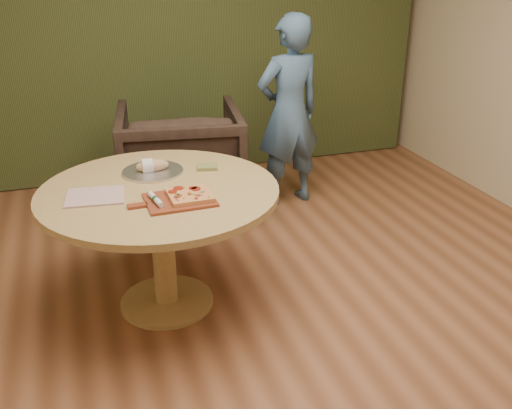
{
  "coord_description": "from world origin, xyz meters",
  "views": [
    {
      "loc": [
        -0.84,
        -2.25,
        1.95
      ],
      "look_at": [
        -0.02,
        0.25,
        0.77
      ],
      "focal_mm": 40.0,
      "sensor_mm": 36.0,
      "label": 1
    }
  ],
  "objects_px": {
    "cutlery_roll": "(156,199)",
    "armchair": "(181,156)",
    "pizza_paddle": "(178,200)",
    "flatbread_pizza": "(190,195)",
    "bread_roll": "(151,166)",
    "person_standing": "(289,113)",
    "pedestal_table": "(160,212)",
    "serving_tray": "(153,171)"
  },
  "relations": [
    {
      "from": "cutlery_roll",
      "to": "armchair",
      "type": "height_order",
      "value": "armchair"
    },
    {
      "from": "pizza_paddle",
      "to": "cutlery_roll",
      "type": "height_order",
      "value": "cutlery_roll"
    },
    {
      "from": "flatbread_pizza",
      "to": "bread_roll",
      "type": "xyz_separation_m",
      "value": [
        -0.13,
        0.46,
        0.02
      ]
    },
    {
      "from": "flatbread_pizza",
      "to": "cutlery_roll",
      "type": "bearing_deg",
      "value": -177.48
    },
    {
      "from": "pizza_paddle",
      "to": "person_standing",
      "type": "height_order",
      "value": "person_standing"
    },
    {
      "from": "pizza_paddle",
      "to": "flatbread_pizza",
      "type": "distance_m",
      "value": 0.07
    },
    {
      "from": "flatbread_pizza",
      "to": "person_standing",
      "type": "height_order",
      "value": "person_standing"
    },
    {
      "from": "pedestal_table",
      "to": "cutlery_roll",
      "type": "height_order",
      "value": "cutlery_roll"
    },
    {
      "from": "armchair",
      "to": "person_standing",
      "type": "distance_m",
      "value": 0.92
    },
    {
      "from": "pedestal_table",
      "to": "person_standing",
      "type": "xyz_separation_m",
      "value": [
        1.23,
        1.22,
        0.16
      ]
    },
    {
      "from": "flatbread_pizza",
      "to": "serving_tray",
      "type": "height_order",
      "value": "flatbread_pizza"
    },
    {
      "from": "cutlery_roll",
      "to": "armchair",
      "type": "xyz_separation_m",
      "value": [
        0.41,
        1.5,
        -0.3
      ]
    },
    {
      "from": "flatbread_pizza",
      "to": "serving_tray",
      "type": "bearing_deg",
      "value": 105.14
    },
    {
      "from": "pedestal_table",
      "to": "serving_tray",
      "type": "relative_size",
      "value": 3.72
    },
    {
      "from": "serving_tray",
      "to": "cutlery_roll",
      "type": "bearing_deg",
      "value": -96.7
    },
    {
      "from": "flatbread_pizza",
      "to": "bread_roll",
      "type": "bearing_deg",
      "value": 106.17
    },
    {
      "from": "bread_roll",
      "to": "person_standing",
      "type": "relative_size",
      "value": 0.13
    },
    {
      "from": "pedestal_table",
      "to": "armchair",
      "type": "bearing_deg",
      "value": 74.4
    },
    {
      "from": "pedestal_table",
      "to": "pizza_paddle",
      "type": "relative_size",
      "value": 2.94
    },
    {
      "from": "flatbread_pizza",
      "to": "person_standing",
      "type": "relative_size",
      "value": 0.15
    },
    {
      "from": "cutlery_roll",
      "to": "pedestal_table",
      "type": "bearing_deg",
      "value": 66.81
    },
    {
      "from": "armchair",
      "to": "person_standing",
      "type": "xyz_separation_m",
      "value": [
        0.87,
        -0.06,
        0.29
      ]
    },
    {
      "from": "pedestal_table",
      "to": "cutlery_roll",
      "type": "relative_size",
      "value": 6.66
    },
    {
      "from": "flatbread_pizza",
      "to": "armchair",
      "type": "height_order",
      "value": "armchair"
    },
    {
      "from": "flatbread_pizza",
      "to": "bread_roll",
      "type": "height_order",
      "value": "bread_roll"
    },
    {
      "from": "bread_roll",
      "to": "armchair",
      "type": "height_order",
      "value": "armchair"
    },
    {
      "from": "flatbread_pizza",
      "to": "armchair",
      "type": "bearing_deg",
      "value": 81.31
    },
    {
      "from": "pedestal_table",
      "to": "bread_roll",
      "type": "distance_m",
      "value": 0.31
    },
    {
      "from": "person_standing",
      "to": "serving_tray",
      "type": "bearing_deg",
      "value": 29.3
    },
    {
      "from": "armchair",
      "to": "flatbread_pizza",
      "type": "bearing_deg",
      "value": 89.32
    },
    {
      "from": "armchair",
      "to": "pizza_paddle",
      "type": "bearing_deg",
      "value": 86.93
    },
    {
      "from": "pedestal_table",
      "to": "pizza_paddle",
      "type": "xyz_separation_m",
      "value": [
        0.07,
        -0.21,
        0.15
      ]
    },
    {
      "from": "pedestal_table",
      "to": "flatbread_pizza",
      "type": "bearing_deg",
      "value": -57.59
    },
    {
      "from": "bread_roll",
      "to": "cutlery_roll",
      "type": "bearing_deg",
      "value": -95.63
    },
    {
      "from": "cutlery_roll",
      "to": "serving_tray",
      "type": "distance_m",
      "value": 0.47
    },
    {
      "from": "pizza_paddle",
      "to": "bread_roll",
      "type": "relative_size",
      "value": 2.33
    },
    {
      "from": "pizza_paddle",
      "to": "cutlery_roll",
      "type": "distance_m",
      "value": 0.12
    },
    {
      "from": "pizza_paddle",
      "to": "flatbread_pizza",
      "type": "bearing_deg",
      "value": 1.49
    },
    {
      "from": "pedestal_table",
      "to": "bread_roll",
      "type": "bearing_deg",
      "value": 90.52
    },
    {
      "from": "bread_roll",
      "to": "armchair",
      "type": "distance_m",
      "value": 1.14
    },
    {
      "from": "pedestal_table",
      "to": "person_standing",
      "type": "height_order",
      "value": "person_standing"
    },
    {
      "from": "serving_tray",
      "to": "flatbread_pizza",
      "type": "bearing_deg",
      "value": -74.86
    }
  ]
}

